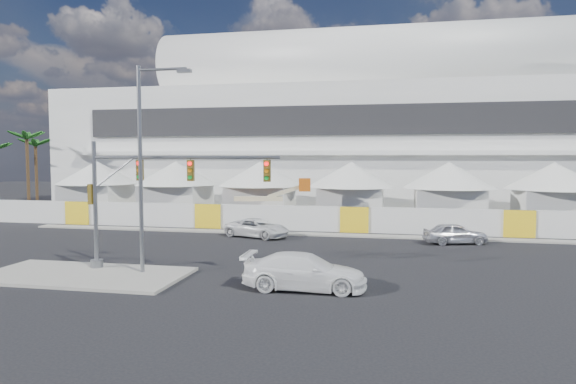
% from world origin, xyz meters
% --- Properties ---
extents(ground, '(160.00, 160.00, 0.00)m').
position_xyz_m(ground, '(0.00, 0.00, 0.00)').
color(ground, black).
rests_on(ground, ground).
extents(median_island, '(10.00, 5.00, 0.15)m').
position_xyz_m(median_island, '(-6.00, -3.00, 0.07)').
color(median_island, gray).
rests_on(median_island, ground).
extents(far_curb, '(80.00, 1.20, 0.12)m').
position_xyz_m(far_curb, '(20.00, 12.50, 0.06)').
color(far_curb, gray).
rests_on(far_curb, ground).
extents(stadium, '(80.00, 24.80, 21.98)m').
position_xyz_m(stadium, '(8.71, 41.50, 9.45)').
color(stadium, silver).
rests_on(stadium, ground).
extents(tent_row, '(53.40, 8.40, 5.40)m').
position_xyz_m(tent_row, '(0.50, 24.00, 3.15)').
color(tent_row, silver).
rests_on(tent_row, ground).
extents(hoarding_fence, '(70.00, 0.25, 2.00)m').
position_xyz_m(hoarding_fence, '(6.00, 14.50, 1.00)').
color(hoarding_fence, silver).
rests_on(hoarding_fence, ground).
extents(palm_cluster, '(10.60, 10.60, 8.55)m').
position_xyz_m(palm_cluster, '(-33.46, 29.50, 6.88)').
color(palm_cluster, '#47331E').
rests_on(palm_cluster, ground).
extents(sedan_silver, '(2.71, 4.48, 1.43)m').
position_xyz_m(sedan_silver, '(13.08, 10.59, 0.71)').
color(sedan_silver, silver).
rests_on(sedan_silver, ground).
extents(pickup_curb, '(3.71, 5.33, 1.35)m').
position_xyz_m(pickup_curb, '(-0.82, 10.71, 0.68)').
color(pickup_curb, silver).
rests_on(pickup_curb, ground).
extents(pickup_near, '(2.35, 5.57, 1.60)m').
position_xyz_m(pickup_near, '(5.09, -3.19, 0.80)').
color(pickup_near, white).
rests_on(pickup_near, ground).
extents(lot_car_c, '(3.40, 5.84, 1.59)m').
position_xyz_m(lot_car_c, '(-10.50, 18.00, 0.79)').
color(lot_car_c, silver).
rests_on(lot_car_c, ground).
extents(traffic_mast, '(10.13, 0.64, 6.54)m').
position_xyz_m(traffic_mast, '(-3.88, -1.55, 3.89)').
color(traffic_mast, slate).
rests_on(traffic_mast, median_island).
extents(streetlight_median, '(2.82, 0.28, 10.20)m').
position_xyz_m(streetlight_median, '(-3.08, -2.06, 6.00)').
color(streetlight_median, gray).
rests_on(streetlight_median, median_island).
extents(boom_lift, '(8.09, 2.48, 4.02)m').
position_xyz_m(boom_lift, '(-3.11, 17.38, 1.08)').
color(boom_lift, '#B95311').
rests_on(boom_lift, ground).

